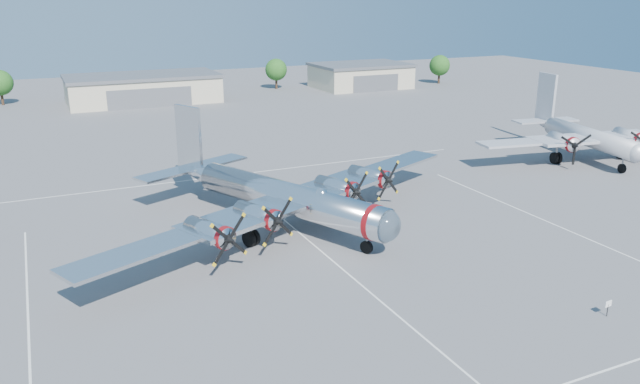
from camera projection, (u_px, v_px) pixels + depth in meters
name	position (u px, v px, depth m)	size (l,w,h in m)	color
ground	(322.00, 252.00, 50.98)	(260.00, 260.00, 0.00)	#59595C
parking_lines	(331.00, 260.00, 49.47)	(60.00, 50.08, 0.01)	silver
hangar_center	(143.00, 88.00, 121.01)	(28.60, 14.60, 5.40)	beige
hangar_east	(361.00, 75.00, 140.29)	(20.60, 14.60, 5.40)	beige
tree_west	(0.00, 83.00, 117.46)	(4.80, 4.80, 6.64)	#382619
tree_east	(276.00, 70.00, 137.82)	(4.80, 4.80, 6.64)	#382619
tree_far_east	(440.00, 65.00, 146.17)	(4.80, 4.80, 6.64)	#382619
main_bomber_b29	(278.00, 225.00, 57.02)	(42.99, 29.41, 9.51)	silver
twin_engine_east	(582.00, 158.00, 80.04)	(30.96, 22.26, 9.81)	#B8B9BD
info_placard	(608.00, 305.00, 40.53)	(0.59, 0.09, 1.12)	black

